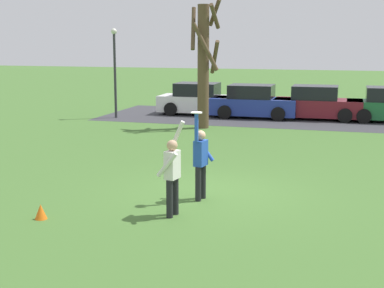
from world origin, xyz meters
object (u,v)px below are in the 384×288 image
at_px(parked_car_maroon, 317,104).
at_px(person_defender, 172,171).
at_px(person_catcher, 201,159).
at_px(lamppost_by_lot, 115,64).
at_px(parked_car_white, 199,100).
at_px(parked_car_blue, 254,103).
at_px(field_cone_orange, 41,212).
at_px(bare_tree_tall, 204,62).
at_px(frisbee_disc, 196,113).

bearing_deg(parked_car_maroon, person_defender, -97.43).
bearing_deg(parked_car_maroon, person_catcher, -97.12).
bearing_deg(person_defender, lamppost_by_lot, 38.59).
relative_size(parked_car_white, parked_car_blue, 1.00).
xyz_separation_m(lamppost_by_lot, field_cone_orange, (4.86, -14.73, -2.43)).
relative_size(person_defender, field_cone_orange, 6.38).
relative_size(person_catcher, bare_tree_tall, 0.38).
height_order(parked_car_blue, bare_tree_tall, bare_tree_tall).
bearing_deg(lamppost_by_lot, parked_car_white, 33.98).
bearing_deg(parked_car_white, person_catcher, -74.86).
distance_m(parked_car_maroon, field_cone_orange, 17.62).
distance_m(person_catcher, parked_car_maroon, 14.78).
xyz_separation_m(parked_car_white, parked_car_blue, (2.84, -0.39, 0.00)).
bearing_deg(parked_car_maroon, parked_car_blue, -174.92).
bearing_deg(field_cone_orange, person_catcher, 39.58).
height_order(person_catcher, frisbee_disc, frisbee_disc).
height_order(parked_car_maroon, bare_tree_tall, bare_tree_tall).
distance_m(parked_car_white, parked_car_blue, 2.87).
bearing_deg(field_cone_orange, parked_car_blue, 84.82).
bearing_deg(person_defender, parked_car_blue, 14.04).
bearing_deg(lamppost_by_lot, bare_tree_tall, -20.77).
bearing_deg(parked_car_blue, parked_car_maroon, 5.08).
bearing_deg(parked_car_white, field_cone_orange, -86.14).
bearing_deg(bare_tree_tall, frisbee_disc, -75.72).
distance_m(parked_car_white, field_cone_orange, 17.17).
xyz_separation_m(person_catcher, lamppost_by_lot, (-7.69, 12.39, 1.60)).
relative_size(person_catcher, person_defender, 1.02).
distance_m(frisbee_disc, bare_tree_tall, 11.12).
bearing_deg(parked_car_blue, field_cone_orange, -95.76).
height_order(person_defender, field_cone_orange, person_defender).
distance_m(frisbee_disc, lamppost_by_lot, 14.76).
height_order(bare_tree_tall, lamppost_by_lot, bare_tree_tall).
height_order(frisbee_disc, parked_car_white, frisbee_disc).
relative_size(person_catcher, parked_car_blue, 0.51).
bearing_deg(frisbee_disc, person_defender, -100.16).
height_order(person_defender, parked_car_maroon, person_defender).
bearing_deg(parked_car_maroon, lamppost_by_lot, -166.85).
bearing_deg(person_defender, bare_tree_tall, 22.18).
bearing_deg(parked_car_blue, parked_car_white, 171.65).
bearing_deg(person_defender, frisbee_disc, 0.00).
bearing_deg(field_cone_orange, person_defender, 20.74).
bearing_deg(field_cone_orange, parked_car_maroon, 75.15).
bearing_deg(person_defender, parked_car_white, 23.79).
xyz_separation_m(frisbee_disc, bare_tree_tall, (-2.74, 10.75, 0.72)).
distance_m(parked_car_maroon, bare_tree_tall, 6.44).
bearing_deg(parked_car_white, parked_car_maroon, -1.47).
distance_m(person_defender, parked_car_white, 16.60).
height_order(parked_car_white, lamppost_by_lot, lamppost_by_lot).
xyz_separation_m(person_catcher, frisbee_disc, (-0.04, -0.22, 1.11)).
bearing_deg(field_cone_orange, bare_tree_tall, 89.76).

